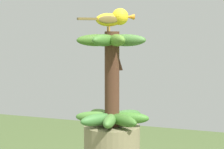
% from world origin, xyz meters
% --- Properties ---
extents(banana_bunch, '(0.27, 0.27, 0.34)m').
position_xyz_m(banana_bunch, '(0.00, -0.00, 1.08)').
color(banana_bunch, '#4C2D1E').
rests_on(banana_bunch, banana_tree).
extents(perched_bird, '(0.15, 0.18, 0.08)m').
position_xyz_m(perched_bird, '(-0.00, -0.01, 1.30)').
color(perched_bird, '#C68933').
rests_on(perched_bird, banana_bunch).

